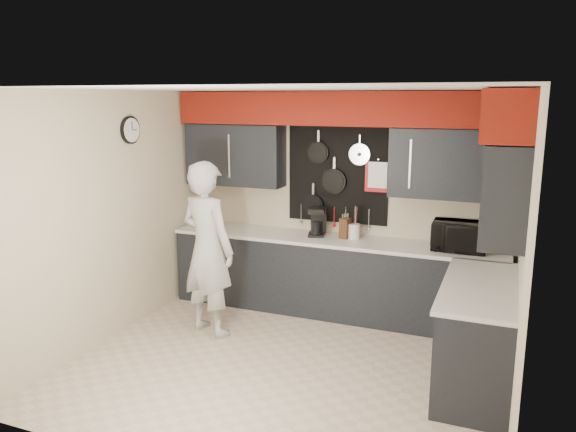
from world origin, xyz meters
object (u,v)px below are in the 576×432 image
at_px(knife_block, 345,228).
at_px(person, 208,249).
at_px(coffee_maker, 317,221).
at_px(microwave, 459,236).
at_px(utensil_crock, 354,231).

bearing_deg(knife_block, person, -120.89).
xyz_separation_m(knife_block, person, (-1.20, -1.09, -0.09)).
bearing_deg(person, coffee_maker, -111.12).
bearing_deg(knife_block, coffee_maker, -163.16).
xyz_separation_m(microwave, utensil_crock, (-1.18, 0.07, -0.07)).
relative_size(knife_block, utensil_crock, 1.36).
height_order(knife_block, person, person).
bearing_deg(utensil_crock, person, -139.77).
xyz_separation_m(utensil_crock, person, (-1.30, -1.10, -0.06)).
bearing_deg(coffee_maker, microwave, -16.94).
height_order(microwave, person, person).
distance_m(microwave, utensil_crock, 1.18).
bearing_deg(utensil_crock, coffee_maker, -178.13).
bearing_deg(person, utensil_crock, -122.66).
xyz_separation_m(microwave, coffee_maker, (-1.62, 0.06, 0.02)).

